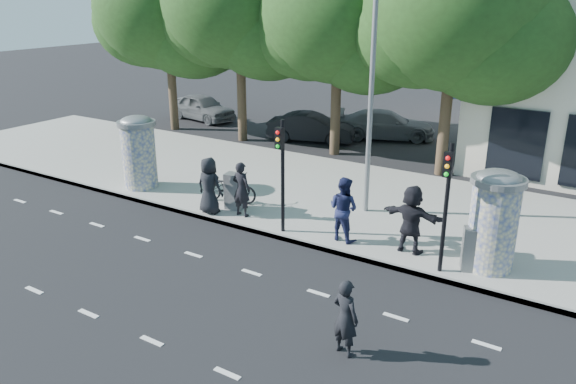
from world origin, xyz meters
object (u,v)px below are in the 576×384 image
Objects in this scene: ped_f at (412,219)px; car_mid at (311,127)px; ad_column_left at (139,150)px; ped_c at (343,209)px; bicycle at (229,188)px; traffic_pole_near at (282,165)px; cabinet_left at (234,191)px; ad_column_right at (494,218)px; ped_b at (241,189)px; car_right at (386,125)px; ped_a at (209,186)px; car_left at (202,107)px; street_lamp at (372,67)px; traffic_pole_far at (446,195)px; man_road at (345,318)px; cabinet_right at (474,249)px.

ped_f reaches higher than car_mid.
ad_column_left is at bearing 2.24° from ped_f.
ped_c is 0.97× the size of bicycle.
traffic_pole_near is 2.82× the size of cabinet_left.
ad_column_right is at bearing -105.98° from bicycle.
bicycle is 9.38m from car_mid.
traffic_pole_near reaches higher than ped_b.
cabinet_left is at bearing 154.73° from car_right.
ped_a is at bearing 152.76° from car_right.
ad_column_left is at bearing -140.27° from car_left.
street_lamp is 4.48× the size of ped_b.
ad_column_left reaches higher than ped_f.
traffic_pole_near is 3.47m from bicycle.
ped_f is at bearing -176.64° from ped_a.
traffic_pole_far is (11.40, -0.71, 0.69)m from ad_column_left.
traffic_pole_near is 2.17m from ped_c.
car_mid is (-8.64, 9.59, -0.42)m from ped_f.
car_mid is at bearing 133.30° from traffic_pole_far.
ped_f is at bearing -71.10° from man_road.
car_left reaches higher than car_mid.
car_right is at bearing 69.58° from ad_column_left.
ad_column_right is at bearing -148.87° from car_mid.
ad_column_right is at bearing -176.83° from ped_a.
ad_column_left reaches higher than man_road.
ped_a is 8.20m from man_road.
ped_f is 13.42m from car_right.
ped_f is 6.08m from cabinet_left.
cabinet_left is at bearing 156.25° from cabinet_right.
ped_b is (4.83, -0.31, -0.50)m from ad_column_left.
ad_column_right is at bearing 42.21° from traffic_pole_far.
traffic_pole_near reaches higher than cabinet_right.
car_left is at bearing -29.25° from man_road.
ped_b is 1.08× the size of man_road.
car_mid is 0.88× the size of car_right.
ad_column_left is 1.36× the size of bicycle.
ped_f is at bearing 0.10° from ad_column_left.
bicycle is at bearing 6.91° from ad_column_left.
cabinet_right is (3.69, 0.06, -0.36)m from ped_c.
ped_f is 1.81m from cabinet_right.
car_right is at bearing -71.56° from car_left.
ped_b is (-7.57, -0.51, -0.50)m from ad_column_right.
traffic_pole_far reaches higher than ped_a.
cabinet_right is (5.48, 0.54, -1.50)m from traffic_pole_near.
man_road is at bearing 143.39° from ped_b.
car_right reaches higher than cabinet_left.
car_left is (-9.75, 10.10, 0.07)m from bicycle.
ped_c is (0.39, -2.37, -3.70)m from street_lamp.
man_road is (10.81, -4.91, -0.71)m from ad_column_left.
ped_c is (-3.01, 0.48, -1.14)m from traffic_pole_far.
street_lamp reaches higher than bicycle.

